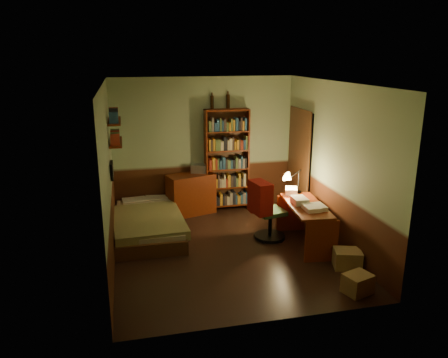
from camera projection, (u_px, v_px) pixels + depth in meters
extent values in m
cube|color=black|center=(227.00, 250.00, 6.97)|extent=(3.50, 4.00, 0.02)
cube|color=silver|center=(228.00, 82.00, 6.24)|extent=(3.50, 4.00, 0.02)
cube|color=#9AB58A|center=(204.00, 145.00, 8.49)|extent=(3.50, 0.02, 2.60)
cube|color=#9AB58A|center=(108.00, 178.00, 6.23)|extent=(0.02, 4.00, 2.60)
cube|color=#9AB58A|center=(335.00, 164.00, 6.98)|extent=(0.02, 4.00, 2.60)
cube|color=#9AB58A|center=(271.00, 217.00, 4.72)|extent=(3.50, 0.02, 2.60)
cube|color=black|center=(300.00, 164.00, 8.27)|extent=(0.06, 0.90, 2.00)
cube|color=#422614|center=(298.00, 164.00, 8.27)|extent=(0.02, 0.98, 2.08)
cube|color=olive|center=(148.00, 216.00, 7.53)|extent=(1.10, 2.05, 0.61)
cube|color=#5D1F0A|center=(191.00, 194.00, 8.44)|extent=(0.97, 0.67, 0.78)
cube|color=#B2B2B7|center=(199.00, 168.00, 8.47)|extent=(0.36, 0.32, 0.16)
cube|color=#5D1F0A|center=(227.00, 161.00, 8.51)|extent=(0.86, 0.27, 2.00)
cylinder|color=black|center=(212.00, 102.00, 8.24)|extent=(0.08, 0.08, 0.24)
cylinder|color=black|center=(228.00, 101.00, 8.31)|extent=(0.08, 0.08, 0.26)
cube|color=#5D1F0A|center=(305.00, 225.00, 7.05)|extent=(0.65, 1.33, 0.69)
cube|color=silver|center=(291.00, 191.00, 7.48)|extent=(0.29, 0.33, 0.11)
cone|color=black|center=(299.00, 177.00, 7.51)|extent=(0.22, 0.22, 0.55)
cube|color=#2C5632|center=(270.00, 211.00, 7.26)|extent=(0.55, 0.50, 0.96)
cube|color=maroon|center=(262.00, 173.00, 6.81)|extent=(0.38, 0.50, 0.53)
cube|color=#5D1F0A|center=(116.00, 142.00, 7.20)|extent=(0.20, 0.90, 0.03)
cube|color=#5D1F0A|center=(114.00, 121.00, 7.10)|extent=(0.20, 0.90, 0.03)
cube|color=black|center=(112.00, 171.00, 6.81)|extent=(0.04, 0.32, 0.26)
cube|color=#9A7F4F|center=(358.00, 284.00, 5.67)|extent=(0.42, 0.37, 0.26)
cube|color=#9A7F4F|center=(347.00, 259.00, 6.34)|extent=(0.46, 0.41, 0.27)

